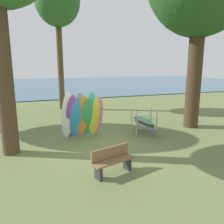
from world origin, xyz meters
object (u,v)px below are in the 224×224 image
Objects in this scene: leaning_board_pile at (83,116)px; park_bench at (112,160)px; board_storage_rack at (144,123)px; tree_mid_behind at (57,2)px.

park_bench is at bearing -88.04° from leaning_board_pile.
board_storage_rack is at bearing 49.92° from park_bench.
park_bench is (0.13, -3.77, -0.59)m from leaning_board_pile.
leaning_board_pile is at bearing 173.94° from board_storage_rack.
leaning_board_pile is 3.08m from board_storage_rack.
board_storage_rack is 1.46× the size of park_bench.
board_storage_rack is (3.03, -0.32, -0.49)m from leaning_board_pile.
board_storage_rack reaches higher than park_bench.
tree_mid_behind is 11.13m from board_storage_rack.
tree_mid_behind is 4.60× the size of board_storage_rack.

